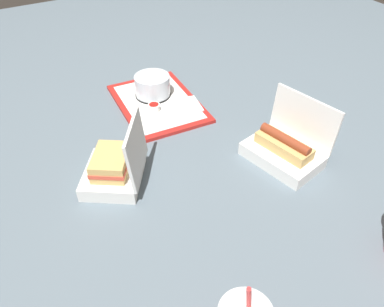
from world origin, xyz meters
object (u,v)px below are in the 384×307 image
food_tray (158,103)px  clamshell_sandwich_right (115,168)px  ketchup_cup (154,107)px  clamshell_hotdog_left (285,148)px  plastic_fork (146,115)px  cake_container (152,86)px

food_tray → clamshell_sandwich_right: 0.39m
food_tray → ketchup_cup: (-0.04, 0.03, 0.02)m
clamshell_hotdog_left → clamshell_sandwich_right: bearing=70.8°
ketchup_cup → clamshell_hotdog_left: 0.46m
food_tray → clamshell_sandwich_right: (-0.29, 0.26, 0.04)m
food_tray → plastic_fork: size_ratio=3.52×
cake_container → food_tray: bearing=175.1°
cake_container → clamshell_hotdog_left: (-0.49, -0.19, -0.01)m
plastic_fork → food_tray: bearing=-35.6°
cake_container → ketchup_cup: bearing=156.9°
clamshell_hotdog_left → ketchup_cup: bearing=29.3°
food_tray → clamshell_hotdog_left: 0.48m
cake_container → clamshell_hotdog_left: bearing=-159.3°
ketchup_cup → clamshell_sandwich_right: (-0.24, 0.23, 0.02)m
cake_container → clamshell_sandwich_right: 0.43m
ketchup_cup → clamshell_sandwich_right: size_ratio=0.17×
food_tray → clamshell_hotdog_left: size_ratio=1.63×
plastic_fork → clamshell_hotdog_left: (-0.38, -0.26, 0.03)m
clamshell_hotdog_left → clamshell_sandwich_right: size_ratio=1.04×
ketchup_cup → clamshell_sandwich_right: 0.33m
ketchup_cup → plastic_fork: size_ratio=0.36×
cake_container → ketchup_cup: 0.10m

